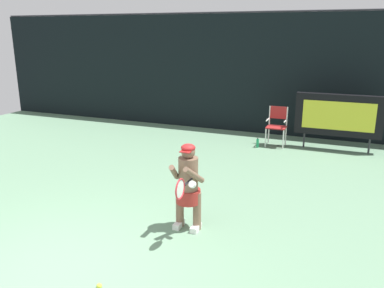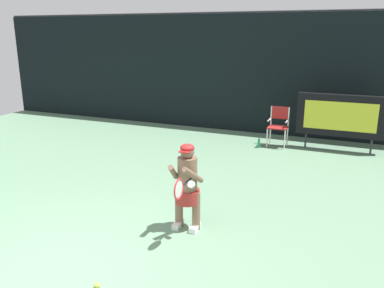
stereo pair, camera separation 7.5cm
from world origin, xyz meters
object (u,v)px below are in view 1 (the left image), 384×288
at_px(scoreboard, 338,115).
at_px(water_bottle, 258,143).
at_px(tennis_racket, 181,188).
at_px(tennis_ball_loose, 99,286).
at_px(tennis_player, 188,184).
at_px(umpire_chair, 277,124).

bearing_deg(scoreboard, water_bottle, -164.34).
distance_m(tennis_racket, tennis_ball_loose, 1.68).
xyz_separation_m(tennis_racket, tennis_ball_loose, (-0.52, -1.34, -0.87)).
distance_m(tennis_player, tennis_ball_loose, 2.05).
distance_m(umpire_chair, tennis_ball_loose, 7.33).
bearing_deg(scoreboard, tennis_player, -109.52).
bearing_deg(tennis_player, tennis_ball_loose, -102.44).
bearing_deg(umpire_chair, scoreboard, 5.80).
bearing_deg(tennis_player, tennis_racket, -78.42).
bearing_deg(tennis_racket, tennis_player, 112.35).
height_order(tennis_player, tennis_racket, tennis_player).
bearing_deg(water_bottle, tennis_ball_loose, -93.27).
bearing_deg(water_bottle, tennis_player, -89.75).
bearing_deg(umpire_chair, tennis_racket, -92.87).
height_order(umpire_chair, water_bottle, umpire_chair).
relative_size(water_bottle, tennis_player, 0.19).
relative_size(umpire_chair, tennis_racket, 1.79).
relative_size(scoreboard, umpire_chair, 2.04).
height_order(water_bottle, tennis_racket, tennis_racket).
bearing_deg(tennis_ball_loose, scoreboard, 72.21).
distance_m(umpire_chair, tennis_racket, 5.94).
distance_m(water_bottle, tennis_ball_loose, 6.88).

